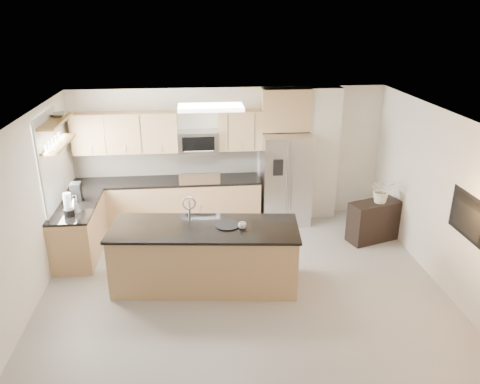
{
  "coord_description": "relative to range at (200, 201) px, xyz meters",
  "views": [
    {
      "loc": [
        -0.64,
        -5.54,
        3.98
      ],
      "look_at": [
        0.02,
        1.3,
        1.27
      ],
      "focal_mm": 35.0,
      "sensor_mm": 36.0,
      "label": 1
    }
  ],
  "objects": [
    {
      "name": "floor",
      "position": [
        0.6,
        -2.92,
        -0.47
      ],
      "size": [
        6.5,
        6.5,
        0.0
      ],
      "primitive_type": "plane",
      "color": "#9C9995",
      "rests_on": "ground"
    },
    {
      "name": "ceiling",
      "position": [
        0.6,
        -2.92,
        2.13
      ],
      "size": [
        6.0,
        6.5,
        0.02
      ],
      "primitive_type": "cube",
      "color": "silver",
      "rests_on": "wall_back"
    },
    {
      "name": "wall_back",
      "position": [
        0.6,
        0.33,
        0.83
      ],
      "size": [
        6.0,
        0.02,
        2.6
      ],
      "primitive_type": "cube",
      "color": "white",
      "rests_on": "floor"
    },
    {
      "name": "wall_left",
      "position": [
        -2.4,
        -2.92,
        0.83
      ],
      "size": [
        0.02,
        6.5,
        2.6
      ],
      "primitive_type": "cube",
      "color": "white",
      "rests_on": "floor"
    },
    {
      "name": "wall_right",
      "position": [
        3.6,
        -2.92,
        0.83
      ],
      "size": [
        0.02,
        6.5,
        2.6
      ],
      "primitive_type": "cube",
      "color": "white",
      "rests_on": "floor"
    },
    {
      "name": "back_counter",
      "position": [
        -0.63,
        0.01,
        -0.0
      ],
      "size": [
        3.55,
        0.66,
        1.44
      ],
      "color": "tan",
      "rests_on": "floor"
    },
    {
      "name": "left_counter",
      "position": [
        -2.07,
        -1.07,
        -0.01
      ],
      "size": [
        0.66,
        1.5,
        0.92
      ],
      "color": "tan",
      "rests_on": "floor"
    },
    {
      "name": "range",
      "position": [
        0.0,
        0.0,
        0.0
      ],
      "size": [
        0.76,
        0.64,
        1.14
      ],
      "color": "black",
      "rests_on": "floor"
    },
    {
      "name": "upper_cabinets",
      "position": [
        -0.7,
        0.16,
        1.35
      ],
      "size": [
        3.5,
        0.33,
        0.75
      ],
      "color": "tan",
      "rests_on": "wall_back"
    },
    {
      "name": "microwave",
      "position": [
        0.0,
        0.12,
        1.16
      ],
      "size": [
        0.76,
        0.4,
        0.4
      ],
      "color": "#B2B2B4",
      "rests_on": "upper_cabinets"
    },
    {
      "name": "refrigerator",
      "position": [
        1.66,
        -0.05,
        0.42
      ],
      "size": [
        0.92,
        0.78,
        1.78
      ],
      "color": "#B2B2B4",
      "rests_on": "floor"
    },
    {
      "name": "partition_column",
      "position": [
        2.42,
        0.18,
        0.83
      ],
      "size": [
        0.6,
        0.3,
        2.6
      ],
      "primitive_type": "cube",
      "color": "silver",
      "rests_on": "floor"
    },
    {
      "name": "window",
      "position": [
        -2.38,
        -1.07,
        1.18
      ],
      "size": [
        0.04,
        1.15,
        1.65
      ],
      "color": "white",
      "rests_on": "wall_left"
    },
    {
      "name": "shelf_lower",
      "position": [
        -2.25,
        -0.97,
        1.48
      ],
      "size": [
        0.3,
        1.2,
        0.04
      ],
      "primitive_type": "cube",
      "color": "olive",
      "rests_on": "wall_left"
    },
    {
      "name": "shelf_upper",
      "position": [
        -2.25,
        -0.97,
        1.85
      ],
      "size": [
        0.3,
        1.2,
        0.04
      ],
      "primitive_type": "cube",
      "color": "olive",
      "rests_on": "wall_left"
    },
    {
      "name": "ceiling_fixture",
      "position": [
        0.2,
        -1.32,
        2.09
      ],
      "size": [
        1.0,
        0.5,
        0.06
      ],
      "primitive_type": "cube",
      "color": "white",
      "rests_on": "ceiling"
    },
    {
      "name": "island",
      "position": [
        0.03,
        -2.21,
        0.01
      ],
      "size": [
        2.88,
        1.29,
        1.39
      ],
      "rotation": [
        0.0,
        0.0,
        -0.11
      ],
      "color": "tan",
      "rests_on": "floor"
    },
    {
      "name": "credenza",
      "position": [
        3.12,
        -1.03,
        -0.1
      ],
      "size": [
        1.01,
        0.66,
        0.74
      ],
      "primitive_type": "cube",
      "rotation": [
        0.0,
        0.0,
        0.32
      ],
      "color": "black",
      "rests_on": "floor"
    },
    {
      "name": "cup",
      "position": [
        0.59,
        -2.31,
        0.54
      ],
      "size": [
        0.13,
        0.13,
        0.09
      ],
      "primitive_type": "imported",
      "rotation": [
        0.0,
        0.0,
        -0.13
      ],
      "color": "silver",
      "rests_on": "island"
    },
    {
      "name": "platter",
      "position": [
        0.38,
        -2.2,
        0.5
      ],
      "size": [
        0.47,
        0.47,
        0.02
      ],
      "primitive_type": "cylinder",
      "rotation": [
        0.0,
        0.0,
        -0.3
      ],
      "color": "black",
      "rests_on": "island"
    },
    {
      "name": "blender",
      "position": [
        -2.07,
        -1.49,
        0.61
      ],
      "size": [
        0.16,
        0.16,
        0.38
      ],
      "color": "black",
      "rests_on": "left_counter"
    },
    {
      "name": "kettle",
      "position": [
        -2.02,
        -1.31,
        0.57
      ],
      "size": [
        0.21,
        0.21,
        0.27
      ],
      "color": "#B2B2B4",
      "rests_on": "left_counter"
    },
    {
      "name": "coffee_maker",
      "position": [
        -2.09,
        -0.86,
        0.6
      ],
      "size": [
        0.18,
        0.21,
        0.31
      ],
      "color": "black",
      "rests_on": "left_counter"
    },
    {
      "name": "bowl",
      "position": [
        -2.25,
        -0.73,
        1.91
      ],
      "size": [
        0.35,
        0.35,
        0.08
      ],
      "primitive_type": "imported",
      "rotation": [
        0.0,
        0.0,
        0.06
      ],
      "color": "#B2B2B4",
      "rests_on": "shelf_upper"
    },
    {
      "name": "flower_vase",
      "position": [
        3.21,
        -1.04,
        0.63
      ],
      "size": [
        0.71,
        0.63,
        0.71
      ],
      "primitive_type": "imported",
      "rotation": [
        0.0,
        0.0,
        -0.12
      ],
      "color": "silver",
      "rests_on": "credenza"
    },
    {
      "name": "television",
      "position": [
        3.51,
        -3.12,
        0.88
      ],
      "size": [
        0.14,
        1.08,
        0.62
      ],
      "primitive_type": "imported",
      "rotation": [
        0.0,
        0.0,
        1.57
      ],
      "color": "black",
      "rests_on": "wall_right"
    }
  ]
}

